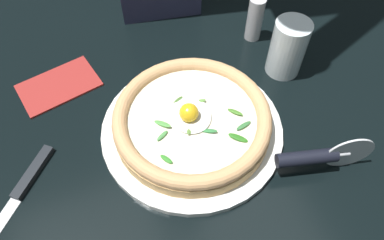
# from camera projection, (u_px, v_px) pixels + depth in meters

# --- Properties ---
(ground_plane) EXTENTS (2.40, 2.40, 0.03)m
(ground_plane) POSITION_uv_depth(u_px,v_px,m) (192.00, 117.00, 0.63)
(ground_plane) COLOR black
(ground_plane) RESTS_ON ground
(pizza_plate) EXTENTS (0.30, 0.30, 0.01)m
(pizza_plate) POSITION_uv_depth(u_px,v_px,m) (192.00, 129.00, 0.59)
(pizza_plate) COLOR white
(pizza_plate) RESTS_ON ground
(pizza) EXTENTS (0.26, 0.26, 0.06)m
(pizza) POSITION_uv_depth(u_px,v_px,m) (192.00, 120.00, 0.57)
(pizza) COLOR #E0AB66
(pizza) RESTS_ON pizza_plate
(pizza_cutter) EXTENTS (0.05, 0.15, 0.07)m
(pizza_cutter) POSITION_uv_depth(u_px,v_px,m) (319.00, 156.00, 0.53)
(pizza_cutter) COLOR silver
(pizza_cutter) RESTS_ON ground
(table_knife) EXTENTS (0.20, 0.17, 0.01)m
(table_knife) POSITION_uv_depth(u_px,v_px,m) (19.00, 194.00, 0.53)
(table_knife) COLOR silver
(table_knife) RESTS_ON ground
(drinking_glass) EXTENTS (0.06, 0.06, 0.11)m
(drinking_glass) POSITION_uv_depth(u_px,v_px,m) (287.00, 51.00, 0.65)
(drinking_glass) COLOR silver
(drinking_glass) RESTS_ON ground
(folded_napkin) EXTENTS (0.12, 0.16, 0.01)m
(folded_napkin) POSITION_uv_depth(u_px,v_px,m) (59.00, 85.00, 0.65)
(folded_napkin) COLOR maroon
(folded_napkin) RESTS_ON ground
(pepper_shaker) EXTENTS (0.03, 0.03, 0.09)m
(pepper_shaker) POSITION_uv_depth(u_px,v_px,m) (255.00, 19.00, 0.70)
(pepper_shaker) COLOR silver
(pepper_shaker) RESTS_ON ground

